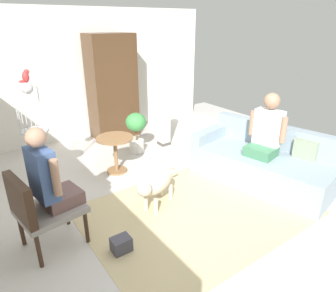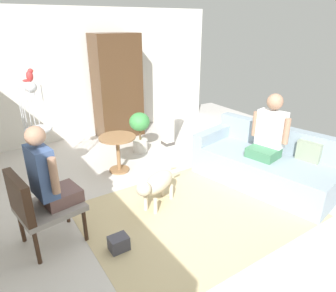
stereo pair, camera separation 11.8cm
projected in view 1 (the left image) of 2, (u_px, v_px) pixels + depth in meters
ground_plane at (179, 210)px, 3.91m from camera, size 8.11×8.11×0.00m
back_wall at (76, 76)px, 6.01m from camera, size 6.06×0.12×2.54m
area_rug at (196, 211)px, 3.89m from camera, size 2.76×2.06×0.01m
couch at (262, 162)px, 4.57m from camera, size 1.32×2.17×0.81m
armchair at (38, 207)px, 3.06m from camera, size 0.70×0.64×0.89m
person_on_couch at (267, 130)px, 4.33m from camera, size 0.50×0.55×0.90m
person_on_armchair at (48, 177)px, 3.04m from camera, size 0.48×0.51×0.89m
round_end_table at (115, 148)px, 4.77m from camera, size 0.58×0.58×0.60m
dog at (156, 184)px, 3.87m from camera, size 0.82×0.48×0.54m
bird_cage_stand at (36, 136)px, 4.33m from camera, size 0.39×0.39×1.51m
parrot at (26, 76)px, 4.01m from camera, size 0.17×0.10×0.17m
potted_plant at (136, 129)px, 5.48m from camera, size 0.37×0.37×0.76m
column_lamp at (164, 114)px, 5.77m from camera, size 0.20×0.20×1.28m
armoire_cabinet at (112, 87)px, 6.10m from camera, size 0.91×0.56×2.07m
handbag at (121, 244)px, 3.19m from camera, size 0.20×0.16×0.16m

